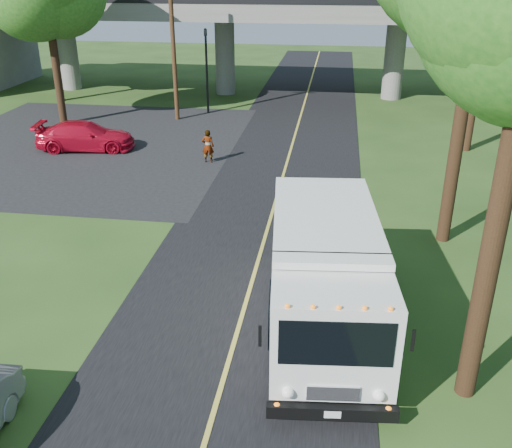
% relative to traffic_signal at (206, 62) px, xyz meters
% --- Properties ---
extents(ground, '(120.00, 120.00, 0.00)m').
position_rel_traffic_signal_xyz_m(ground, '(6.00, -26.00, -3.20)').
color(ground, '#264017').
rests_on(ground, ground).
extents(road, '(7.00, 90.00, 0.02)m').
position_rel_traffic_signal_xyz_m(road, '(6.00, -16.00, -3.19)').
color(road, black).
rests_on(road, ground).
extents(parking_lot, '(16.00, 18.00, 0.01)m').
position_rel_traffic_signal_xyz_m(parking_lot, '(-5.00, -8.00, -3.19)').
color(parking_lot, black).
rests_on(parking_lot, ground).
extents(lane_line, '(0.12, 90.00, 0.01)m').
position_rel_traffic_signal_xyz_m(lane_line, '(6.00, -16.00, -3.17)').
color(lane_line, gold).
rests_on(lane_line, road).
extents(overpass, '(54.00, 10.00, 7.30)m').
position_rel_traffic_signal_xyz_m(overpass, '(6.00, 6.00, 1.36)').
color(overpass, slate).
rests_on(overpass, ground).
extents(traffic_signal, '(0.18, 0.22, 5.20)m').
position_rel_traffic_signal_xyz_m(traffic_signal, '(0.00, 0.00, 0.00)').
color(traffic_signal, black).
rests_on(traffic_signal, ground).
extents(utility_pole, '(1.60, 0.26, 9.00)m').
position_rel_traffic_signal_xyz_m(utility_pole, '(-1.50, -2.00, 1.40)').
color(utility_pole, '#472D19').
rests_on(utility_pole, ground).
extents(step_van, '(3.34, 7.50, 3.06)m').
position_rel_traffic_signal_xyz_m(step_van, '(8.19, -23.02, -1.54)').
color(step_van, white).
rests_on(step_van, ground).
extents(red_sedan, '(5.21, 2.75, 1.44)m').
position_rel_traffic_signal_xyz_m(red_sedan, '(-4.52, -8.70, -2.48)').
color(red_sedan, '#B90B23').
rests_on(red_sedan, ground).
extents(pedestrian, '(0.60, 0.41, 1.63)m').
position_rel_traffic_signal_xyz_m(pedestrian, '(2.20, -9.87, -2.39)').
color(pedestrian, gray).
rests_on(pedestrian, ground).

